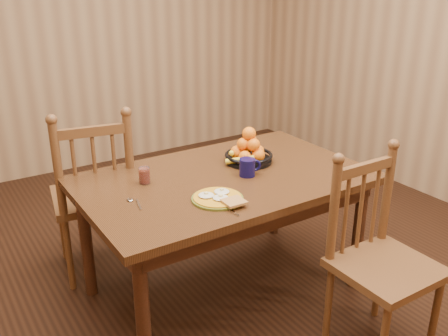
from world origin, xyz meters
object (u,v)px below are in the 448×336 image
chair_far (95,196)px  fruit_bowl (248,152)px  coffee_mug (248,167)px  breakfast_plate (218,198)px  dining_table (224,190)px  chair_near (380,260)px

chair_far → fruit_bowl: size_ratio=3.74×
chair_far → coffee_mug: (0.68, -0.68, 0.27)m
breakfast_plate → fruit_bowl: 0.57m
coffee_mug → fruit_bowl: bearing=54.0°
chair_far → breakfast_plate: chair_far is taller
dining_table → chair_near: chair_near is taller
breakfast_plate → coffee_mug: 0.37m
breakfast_plate → fruit_bowl: bearing=39.2°
chair_near → coffee_mug: (-0.28, 0.75, 0.31)m
coffee_mug → fruit_bowl: fruit_bowl is taller
dining_table → coffee_mug: (0.12, -0.06, 0.14)m
dining_table → chair_near: 0.92m
chair_near → fruit_bowl: 0.98m
chair_far → chair_near: chair_far is taller
chair_near → breakfast_plate: (-0.59, 0.56, 0.27)m
chair_near → breakfast_plate: chair_near is taller
breakfast_plate → dining_table: bearing=52.0°
breakfast_plate → fruit_bowl: (0.44, 0.36, 0.05)m
breakfast_plate → chair_far: bearing=113.0°
dining_table → fruit_bowl: fruit_bowl is taller
fruit_bowl → chair_far: bearing=147.7°
coffee_mug → chair_far: bearing=135.0°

